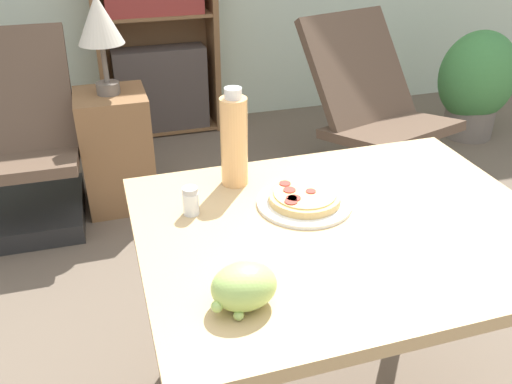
% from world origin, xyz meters
% --- Properties ---
extents(dining_table, '(1.00, 0.78, 0.75)m').
position_xyz_m(dining_table, '(0.04, -0.02, 0.63)').
color(dining_table, tan).
rests_on(dining_table, ground_plane).
extents(pizza_on_plate, '(0.25, 0.25, 0.04)m').
position_xyz_m(pizza_on_plate, '(-0.03, 0.10, 0.76)').
color(pizza_on_plate, white).
rests_on(pizza_on_plate, dining_table).
extents(grape_bunch, '(0.14, 0.10, 0.09)m').
position_xyz_m(grape_bunch, '(-0.28, -0.23, 0.79)').
color(grape_bunch, '#A8CC66').
rests_on(grape_bunch, dining_table).
extents(drink_bottle, '(0.07, 0.07, 0.27)m').
position_xyz_m(drink_bottle, '(-0.17, 0.26, 0.88)').
color(drink_bottle, '#EFB270').
rests_on(drink_bottle, dining_table).
extents(salt_shaker, '(0.04, 0.04, 0.07)m').
position_xyz_m(salt_shaker, '(-0.32, 0.14, 0.78)').
color(salt_shaker, white).
rests_on(salt_shaker, dining_table).
extents(lounge_chair_near, '(0.59, 0.77, 0.88)m').
position_xyz_m(lounge_chair_near, '(-0.91, 1.55, 0.29)').
color(lounge_chair_near, black).
rests_on(lounge_chair_near, ground_plane).
extents(lounge_chair_far, '(0.75, 0.89, 0.88)m').
position_xyz_m(lounge_chair_far, '(0.91, 1.40, 0.29)').
color(lounge_chair_far, black).
rests_on(lounge_chair_far, ground_plane).
extents(bookshelf, '(0.76, 0.26, 1.54)m').
position_xyz_m(bookshelf, '(-0.09, 2.47, 0.70)').
color(bookshelf, brown).
rests_on(bookshelf, ground_plane).
extents(side_table, '(0.34, 0.34, 0.60)m').
position_xyz_m(side_table, '(-0.45, 1.56, 0.30)').
color(side_table, brown).
rests_on(side_table, ground_plane).
extents(table_lamp, '(0.21, 0.21, 0.46)m').
position_xyz_m(table_lamp, '(-0.45, 1.56, 0.93)').
color(table_lamp, '#665B51').
rests_on(table_lamp, side_table).
extents(potted_plant_floor, '(0.51, 0.43, 0.70)m').
position_xyz_m(potted_plant_floor, '(1.84, 1.79, 0.36)').
color(potted_plant_floor, '#70665B').
rests_on(potted_plant_floor, ground_plane).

